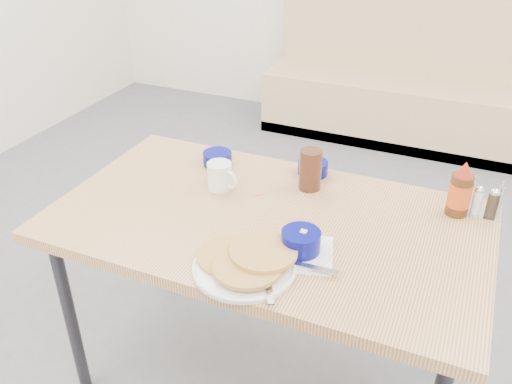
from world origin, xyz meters
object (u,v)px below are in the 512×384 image
at_px(coffee_mug, 220,176).
at_px(condiment_caddy, 484,204).
at_px(dining_table, 267,233).
at_px(butter_bowl, 313,168).
at_px(pancake_plate, 246,263).
at_px(syrup_bottle, 460,192).
at_px(booth_bench, 398,90).
at_px(amber_tumbler, 310,170).
at_px(creamer_bowl, 217,158).
at_px(grits_setting, 301,245).

distance_m(coffee_mug, condiment_caddy, 0.88).
relative_size(dining_table, butter_bowl, 12.63).
relative_size(pancake_plate, syrup_bottle, 1.54).
xyz_separation_m(pancake_plate, syrup_bottle, (0.51, 0.54, 0.06)).
height_order(booth_bench, syrup_bottle, booth_bench).
distance_m(booth_bench, amber_tumbler, 2.35).
xyz_separation_m(booth_bench, creamer_bowl, (-0.32, -2.27, 0.43)).
relative_size(pancake_plate, condiment_caddy, 2.37).
relative_size(dining_table, pancake_plate, 4.76).
distance_m(grits_setting, condiment_caddy, 0.64).
height_order(dining_table, syrup_bottle, syrup_bottle).
bearing_deg(booth_bench, grits_setting, -86.46).
bearing_deg(condiment_caddy, amber_tumbler, -177.65).
xyz_separation_m(grits_setting, creamer_bowl, (-0.48, 0.41, -0.01)).
xyz_separation_m(butter_bowl, condiment_caddy, (0.60, -0.05, 0.02)).
xyz_separation_m(booth_bench, dining_table, (0.00, -2.53, 0.35)).
height_order(booth_bench, condiment_caddy, booth_bench).
height_order(pancake_plate, amber_tumbler, amber_tumbler).
distance_m(dining_table, pancake_plate, 0.29).
distance_m(booth_bench, coffee_mug, 2.48).
distance_m(dining_table, syrup_bottle, 0.64).
bearing_deg(coffee_mug, syrup_bottle, 11.54).
xyz_separation_m(dining_table, butter_bowl, (0.04, 0.34, 0.09)).
bearing_deg(coffee_mug, booth_bench, 84.77).
height_order(dining_table, condiment_caddy, condiment_caddy).
bearing_deg(pancake_plate, butter_bowl, 90.38).
xyz_separation_m(creamer_bowl, butter_bowl, (0.36, 0.07, 0.00)).
xyz_separation_m(dining_table, coffee_mug, (-0.22, 0.11, 0.11)).
bearing_deg(booth_bench, dining_table, -90.00).
bearing_deg(syrup_bottle, butter_bowl, 172.08).
relative_size(creamer_bowl, syrup_bottle, 0.58).
bearing_deg(creamer_bowl, dining_table, -40.29).
relative_size(coffee_mug, creamer_bowl, 1.14).
relative_size(pancake_plate, butter_bowl, 2.65).
bearing_deg(grits_setting, pancake_plate, -133.40).
distance_m(coffee_mug, amber_tumbler, 0.32).
relative_size(booth_bench, creamer_bowl, 17.24).
xyz_separation_m(booth_bench, butter_bowl, (0.04, -2.19, 0.43)).
bearing_deg(condiment_caddy, grits_setting, -140.65).
distance_m(butter_bowl, condiment_caddy, 0.60).
distance_m(booth_bench, creamer_bowl, 2.33).
height_order(grits_setting, amber_tumbler, amber_tumbler).
relative_size(booth_bench, grits_setting, 7.59).
xyz_separation_m(pancake_plate, condiment_caddy, (0.59, 0.56, 0.02)).
bearing_deg(butter_bowl, pancake_plate, -89.62).
xyz_separation_m(butter_bowl, amber_tumbler, (0.02, -0.10, 0.05)).
height_order(pancake_plate, creamer_bowl, pancake_plate).
bearing_deg(syrup_bottle, coffee_mug, -168.46).
distance_m(booth_bench, grits_setting, 2.72).
distance_m(pancake_plate, creamer_bowl, 0.65).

